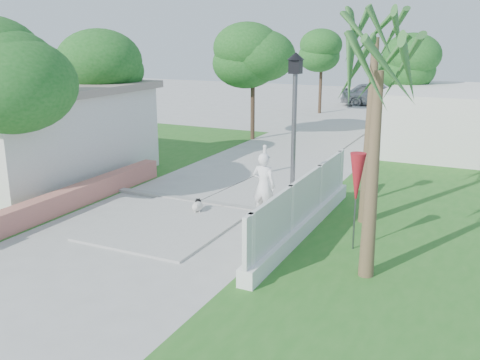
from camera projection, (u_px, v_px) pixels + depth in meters
The scene contains 21 objects.
ground at pixel (57, 287), 10.61m from camera, with size 90.00×90.00×0.00m, color #B7B7B2.
path_strip at pixel (336, 130), 27.99m from camera, with size 3.20×36.00×0.06m, color #B7B7B2.
curb at pixel (205, 203), 15.81m from camera, with size 6.50×0.25×0.10m, color #999993.
grass_left at pixel (72, 166), 20.49m from camera, with size 8.00×20.00×0.01m, color #286921.
grass_right at pixel (464, 218), 14.63m from camera, with size 8.00×20.00×0.01m, color #286921.
pink_wall at pixel (60, 202), 15.00m from camera, with size 0.45×8.20×0.80m.
house_left at pixel (6, 130), 18.75m from camera, with size 8.40×7.40×3.23m.
lattice_fence at pixel (304, 212), 13.39m from camera, with size 0.35×7.00×1.50m.
building_right at pixel (458, 119), 23.41m from camera, with size 6.00×8.00×2.60m, color silver.
street_lamp at pixel (294, 134), 13.54m from camera, with size 0.44×0.44×4.44m.
bollard at pixel (265, 159), 19.07m from camera, with size 0.14×0.14×1.09m.
patio_umbrella at pixel (357, 180), 12.07m from camera, with size 0.36×0.36×2.30m.
tree_left_mid at pixel (105, 74), 19.36m from camera, with size 3.20×3.20×4.85m.
tree_path_left at pixel (253, 58), 24.75m from camera, with size 3.40×3.40×5.23m.
tree_path_right at pixel (404, 64), 25.72m from camera, with size 3.00×3.00×4.79m.
tree_path_far at pixel (322, 52), 33.37m from camera, with size 3.20×3.20×5.17m.
palm_far at pixel (375, 50), 13.16m from camera, with size 1.80×1.80×5.30m.
palm_near at pixel (378, 84), 10.10m from camera, with size 1.80×1.80×4.70m.
skateboarder at pixel (262, 186), 14.10m from camera, with size 2.28×0.94×1.89m.
dog at pixel (198, 206), 15.00m from camera, with size 0.41×0.54×0.39m.
parked_car at pixel (377, 94), 37.50m from camera, with size 1.97×4.90×1.67m, color #AEB2B6.
Camera 1 is at (7.47, -7.15, 4.84)m, focal length 40.00 mm.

